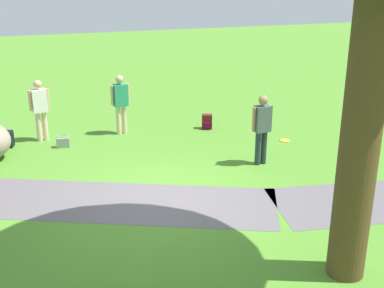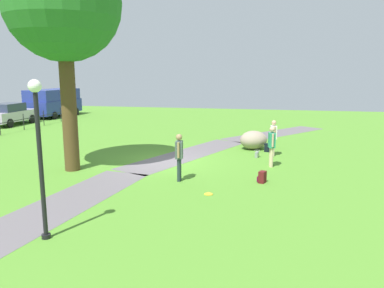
{
  "view_description": "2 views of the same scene",
  "coord_description": "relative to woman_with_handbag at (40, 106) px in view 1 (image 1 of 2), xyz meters",
  "views": [
    {
      "loc": [
        2.01,
        8.71,
        4.52
      ],
      "look_at": [
        -0.56,
        0.22,
        1.25
      ],
      "focal_mm": 47.9,
      "sensor_mm": 36.0,
      "label": 1
    },
    {
      "loc": [
        -14.81,
        -4.42,
        3.66
      ],
      "look_at": [
        -0.63,
        -1.3,
        0.91
      ],
      "focal_mm": 35.3,
      "sensor_mm": 36.0,
      "label": 2
    }
  ],
  "objects": [
    {
      "name": "spare_backpack_on_lawn",
      "position": [
        -4.39,
        0.31,
        -0.73
      ],
      "size": [
        0.33,
        0.32,
        0.4
      ],
      "color": "#571618",
      "rests_on": "ground"
    },
    {
      "name": "passerby_on_path",
      "position": [
        -2.05,
        0.05,
        -0.0
      ],
      "size": [
        0.51,
        0.3,
        1.6
      ],
      "color": "#D4B790",
      "rests_on": "ground"
    },
    {
      "name": "man_near_boulder",
      "position": [
        -4.75,
        3.11,
        0.02
      ],
      "size": [
        0.52,
        0.29,
        1.63
      ],
      "color": "#223132",
      "rests_on": "ground"
    },
    {
      "name": "footpath_segment_mid",
      "position": [
        -0.45,
        3.76,
        -0.92
      ],
      "size": [
        8.08,
        4.64,
        0.01
      ],
      "color": "#60595D",
      "rests_on": "ground"
    },
    {
      "name": "woman_with_handbag",
      "position": [
        0.0,
        0.0,
        0.0
      ],
      "size": [
        0.51,
        0.31,
        1.6
      ],
      "color": "beige",
      "rests_on": "ground"
    },
    {
      "name": "backpack_by_boulder",
      "position": [
        0.84,
        0.23,
        -0.73
      ],
      "size": [
        0.31,
        0.32,
        0.4
      ],
      "color": "black",
      "rests_on": "ground"
    },
    {
      "name": "frisbee_on_grass",
      "position": [
        -6.0,
        1.87,
        -0.91
      ],
      "size": [
        0.27,
        0.27,
        0.02
      ],
      "color": "gold",
      "rests_on": "ground"
    },
    {
      "name": "ground_plane",
      "position": [
        -2.09,
        4.41,
        -0.92
      ],
      "size": [
        48.0,
        48.0,
        0.0
      ],
      "primitive_type": "plane",
      "color": "#4E872A"
    },
    {
      "name": "handbag_on_grass",
      "position": [
        -0.47,
        0.68,
        -0.78
      ],
      "size": [
        0.34,
        0.31,
        0.31
      ],
      "color": "gray",
      "rests_on": "ground"
    }
  ]
}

